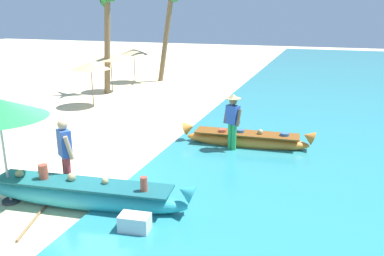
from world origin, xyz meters
name	(u,v)px	position (x,y,z in m)	size (l,w,h in m)	color
ground_plane	(75,174)	(0.00, 0.00, 0.00)	(80.00, 80.00, 0.00)	beige
boat_cyan_foreground	(82,194)	(1.23, -1.46, 0.31)	(4.82, 1.14, 0.88)	#33B2BC
boat_orange_midground	(246,140)	(3.70, 3.30, 0.27)	(3.93, 0.89, 0.75)	orange
person_vendor_hatted	(233,119)	(3.37, 2.81, 1.00)	(0.58, 0.44, 1.73)	green
person_tourist_customer	(65,152)	(0.55, -0.98, 0.98)	(0.56, 0.49, 1.72)	#B2383D
parasol_row_0	(91,65)	(-3.60, 6.52, 1.75)	(1.60, 1.60, 1.91)	#8E6B47
parasol_row_1	(111,57)	(-4.45, 9.60, 1.75)	(1.60, 1.60, 1.91)	#8E6B47
parasol_row_2	(134,52)	(-4.62, 12.44, 1.75)	(1.60, 1.60, 1.91)	#8E6B47
palm_tree_tall_inland	(108,7)	(-4.21, 9.20, 4.12)	(2.55, 2.31, 5.22)	brown
cooler_box	(135,225)	(2.72, -2.03, 0.20)	(0.55, 0.34, 0.40)	silver
paddle	(39,214)	(0.56, -2.01, 0.03)	(0.66, 1.52, 0.05)	#8E6B47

